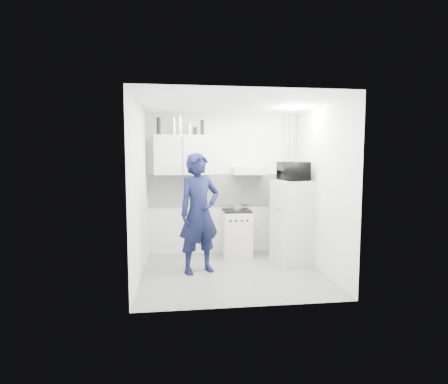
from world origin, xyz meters
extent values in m
plane|color=gray|center=(0.00, 0.00, 0.00)|extent=(2.80, 2.80, 0.00)
plane|color=white|center=(0.00, 0.00, 2.60)|extent=(2.80, 2.80, 0.00)
plane|color=white|center=(0.00, 1.25, 1.30)|extent=(2.80, 0.00, 2.80)
plane|color=white|center=(-1.40, 0.00, 1.30)|extent=(0.00, 2.60, 2.60)
plane|color=white|center=(1.40, 0.00, 1.30)|extent=(0.00, 2.60, 2.60)
imported|color=black|center=(-0.51, 0.14, 0.94)|extent=(0.80, 0.68, 1.87)
cube|color=silver|center=(0.22, 1.00, 0.41)|extent=(0.51, 0.51, 0.82)
cube|color=silver|center=(1.10, 0.46, 0.71)|extent=(0.69, 0.69, 1.42)
cube|color=black|center=(0.22, 1.00, 0.84)|extent=(0.49, 0.49, 0.03)
cylinder|color=silver|center=(0.24, 1.06, 0.90)|extent=(0.17, 0.17, 0.10)
imported|color=black|center=(1.10, 0.46, 1.57)|extent=(0.61, 0.45, 0.31)
cylinder|color=black|center=(-1.17, 1.07, 2.35)|extent=(0.07, 0.07, 0.31)
cylinder|color=silver|center=(-0.90, 1.07, 2.35)|extent=(0.07, 0.07, 0.31)
cylinder|color=silver|center=(-0.80, 1.07, 2.38)|extent=(0.08, 0.08, 0.35)
cylinder|color=silver|center=(-0.63, 1.07, 2.30)|extent=(0.08, 0.08, 0.20)
cylinder|color=black|center=(-0.52, 1.07, 2.27)|extent=(0.08, 0.08, 0.14)
cylinder|color=black|center=(-0.40, 1.07, 2.34)|extent=(0.07, 0.07, 0.27)
cube|color=silver|center=(-0.75, 1.07, 1.85)|extent=(1.00, 0.35, 0.70)
cube|color=silver|center=(0.45, 1.00, 1.57)|extent=(0.60, 0.50, 0.14)
cube|color=white|center=(0.00, 1.24, 1.20)|extent=(2.74, 0.03, 0.60)
cylinder|color=silver|center=(1.30, 1.17, 1.30)|extent=(0.05, 0.05, 2.60)
cylinder|color=silver|center=(1.18, 1.17, 1.30)|extent=(0.04, 0.04, 2.60)
cylinder|color=white|center=(1.00, 0.20, 2.57)|extent=(0.10, 0.10, 0.02)
camera|label=1|loc=(-0.80, -5.24, 1.78)|focal=28.00mm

